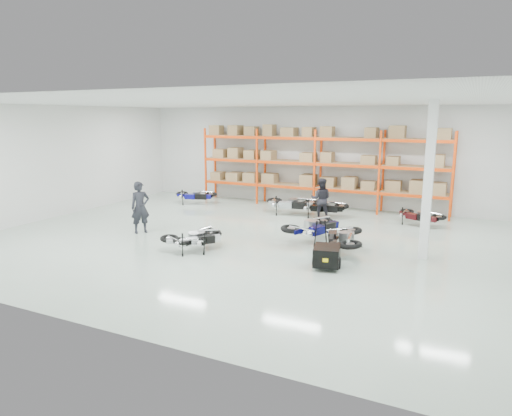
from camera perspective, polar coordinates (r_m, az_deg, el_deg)
The scene contains 14 objects.
room at distance 14.64m, azimuth -0.17°, elevation 4.31°, with size 18.00×18.00×18.00m.
pallet_rack at distance 20.61m, azimuth 7.74°, elevation 6.27°, with size 11.28×0.98×3.62m.
structural_column at distance 13.74m, azimuth 20.74°, elevation 3.11°, with size 0.25×0.25×4.50m, color white.
moto_blue_centre at distance 15.11m, azimuth 7.23°, elevation -1.88°, with size 0.89×1.99×1.22m, color #070747, non-canonical shape.
moto_silver_left at distance 14.04m, azimuth -7.84°, elevation -3.35°, with size 0.74×1.66×1.02m, color #B7B9BE, non-canonical shape.
moto_black_far_left at distance 14.18m, azimuth -6.97°, elevation -3.24°, with size 0.72×1.62×0.99m, color black, non-canonical shape.
moto_touring_right at distance 13.94m, azimuth 10.81°, elevation -3.15°, with size 0.88×1.97×1.20m, color black, non-canonical shape.
trailer at distance 12.53m, azimuth 8.84°, elevation -5.92°, with size 0.85×1.49×0.60m.
moto_back_a at distance 21.66m, azimuth -7.62°, elevation 1.88°, with size 0.75×1.70×1.04m, color navy, non-canonical shape.
moto_back_b at distance 19.22m, azimuth 4.50°, elevation 0.97°, with size 0.86×1.94×1.18m, color #A5AAAF, non-canonical shape.
moto_back_c at distance 18.84m, azimuth 8.34°, elevation 0.52°, with size 0.79×1.78×1.09m, color black, non-canonical shape.
moto_back_d at distance 18.24m, azimuth 19.78°, elevation -0.57°, with size 0.71×1.60×0.98m, color #3B0B0F, non-canonical shape.
person_left at distance 16.53m, azimuth -14.27°, elevation 0.08°, with size 0.67×0.44×1.83m, color #202129.
person_back at distance 18.34m, azimuth 8.13°, elevation 1.13°, with size 0.81×0.63×1.66m, color black.
Camera 1 is at (6.35, -13.07, 4.04)m, focal length 32.00 mm.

